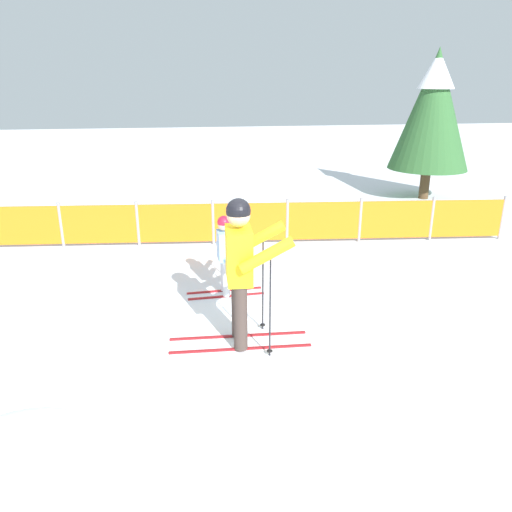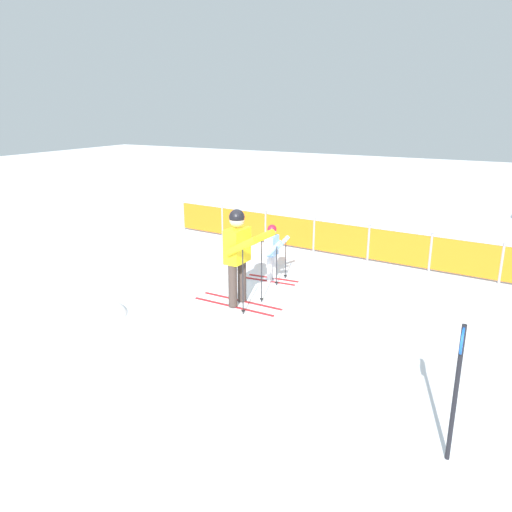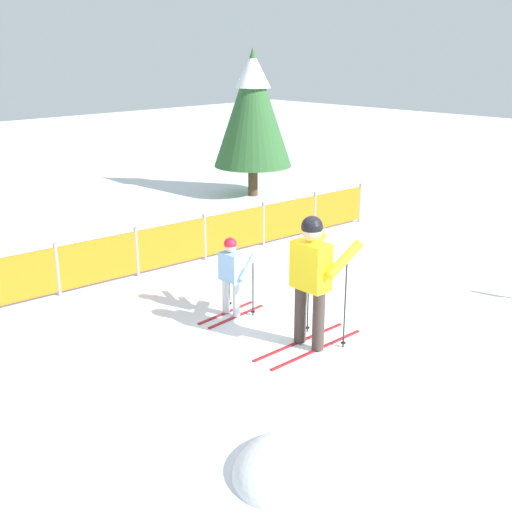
% 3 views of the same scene
% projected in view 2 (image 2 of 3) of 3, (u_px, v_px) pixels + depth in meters
% --- Properties ---
extents(ground_plane, '(60.00, 60.00, 0.00)m').
position_uv_depth(ground_plane, '(230.00, 309.00, 9.31)').
color(ground_plane, white).
extents(skier_adult, '(1.76, 0.80, 1.85)m').
position_uv_depth(skier_adult, '(239.00, 249.00, 9.21)').
color(skier_adult, maroon).
rests_on(skier_adult, ground_plane).
extents(skier_child, '(1.18, 0.57, 1.24)m').
position_uv_depth(skier_child, '(273.00, 248.00, 10.64)').
color(skier_child, maroon).
rests_on(skier_child, ground_plane).
extents(safety_fence, '(10.31, 0.95, 0.91)m').
position_uv_depth(safety_fence, '(340.00, 239.00, 12.43)').
color(safety_fence, gray).
rests_on(safety_fence, ground_plane).
extents(trail_marker, '(0.05, 0.28, 1.58)m').
position_uv_depth(trail_marker, '(457.00, 380.00, 5.10)').
color(trail_marker, black).
rests_on(trail_marker, ground_plane).
extents(snow_mound, '(1.40, 1.19, 0.56)m').
position_uv_depth(snow_mound, '(90.00, 315.00, 9.06)').
color(snow_mound, white).
rests_on(snow_mound, ground_plane).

